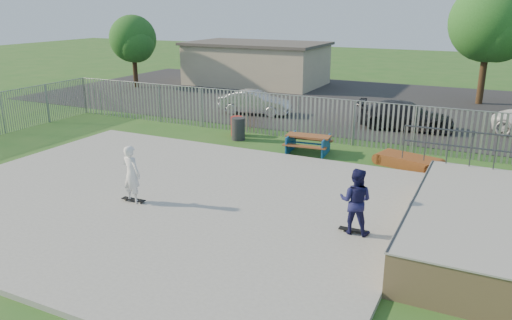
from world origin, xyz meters
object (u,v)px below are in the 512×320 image
at_px(trash_bin_grey, 238,129).
at_px(tree_left, 133,39).
at_px(funbox, 408,162).
at_px(skater_white, 132,174).
at_px(picnic_table, 308,144).
at_px(skater_navy, 356,201).
at_px(tree_mid, 490,22).
at_px(car_silver, 255,102).
at_px(trash_bin_red, 237,126).
at_px(car_dark, 406,116).

relative_size(trash_bin_grey, tree_left, 0.19).
bearing_deg(funbox, skater_white, -116.71).
xyz_separation_m(picnic_table, skater_navy, (3.89, -6.92, 0.65)).
distance_m(tree_left, skater_white, 23.82).
bearing_deg(skater_navy, picnic_table, -62.74).
bearing_deg(picnic_table, skater_navy, -66.06).
height_order(picnic_table, tree_mid, tree_mid).
bearing_deg(tree_mid, car_silver, -141.36).
height_order(picnic_table, skater_white, skater_white).
distance_m(funbox, tree_left, 24.52).
relative_size(tree_mid, skater_navy, 4.09).
bearing_deg(tree_mid, skater_white, -110.75).
bearing_deg(trash_bin_red, skater_navy, -45.82).
relative_size(trash_bin_grey, skater_white, 0.57).
distance_m(trash_bin_red, car_silver, 4.88).
bearing_deg(car_dark, funbox, -175.48).
xyz_separation_m(funbox, skater_white, (-6.91, -7.72, 0.83)).
bearing_deg(trash_bin_grey, picnic_table, -9.41).
distance_m(car_dark, skater_navy, 13.01).
relative_size(funbox, tree_left, 0.44).
distance_m(funbox, trash_bin_red, 8.28).
bearing_deg(car_dark, tree_left, 70.35).
xyz_separation_m(picnic_table, car_dark, (2.86, 6.04, 0.31)).
xyz_separation_m(funbox, tree_mid, (1.69, 14.97, 4.72)).
distance_m(picnic_table, funbox, 4.12).
height_order(car_dark, tree_left, tree_left).
height_order(car_silver, skater_white, skater_white).
height_order(car_silver, skater_navy, skater_navy).
relative_size(trash_bin_red, skater_white, 0.51).
bearing_deg(tree_mid, picnic_table, -111.26).
bearing_deg(skater_white, picnic_table, -101.87).
bearing_deg(trash_bin_grey, car_dark, 39.96).
bearing_deg(tree_left, car_silver, -20.87).
bearing_deg(skater_navy, tree_mid, -97.06).
height_order(picnic_table, funbox, picnic_table).
height_order(picnic_table, skater_navy, skater_navy).
bearing_deg(skater_navy, trash_bin_grey, -47.09).
bearing_deg(picnic_table, trash_bin_red, 157.41).
bearing_deg(tree_mid, trash_bin_grey, -123.40).
bearing_deg(car_dark, car_silver, 83.61).
height_order(car_dark, tree_mid, tree_mid).
bearing_deg(tree_left, trash_bin_red, -34.50).
distance_m(trash_bin_grey, tree_left, 17.54).
xyz_separation_m(picnic_table, funbox, (4.11, -0.07, -0.18)).
relative_size(funbox, skater_navy, 1.30).
bearing_deg(skater_white, trash_bin_grey, -76.46).
relative_size(tree_left, tree_mid, 0.72).
relative_size(car_silver, tree_left, 0.76).
distance_m(trash_bin_red, skater_navy, 11.42).
height_order(trash_bin_red, skater_white, skater_white).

